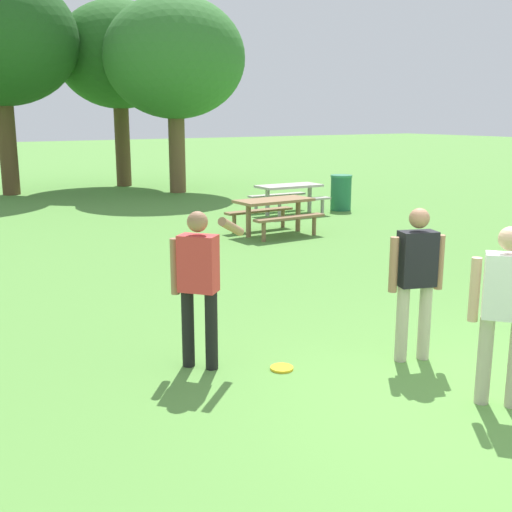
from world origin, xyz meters
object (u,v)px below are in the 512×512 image
(picnic_table_near, at_px, (274,209))
(picnic_table_far, at_px, (289,193))
(person_thrower, at_px, (505,305))
(trash_can_beside_table, at_px, (341,193))
(tree_slender_mid, at_px, (175,59))
(frisbee, at_px, (282,368))
(person_catcher, at_px, (199,277))
(tree_far_right, at_px, (119,56))
(person_bystander, at_px, (416,274))

(picnic_table_near, distance_m, picnic_table_far, 2.89)
(person_thrower, relative_size, trash_can_beside_table, 1.71)
(tree_slender_mid, bearing_deg, frisbee, -111.49)
(frisbee, distance_m, picnic_table_near, 7.59)
(person_catcher, relative_size, tree_slender_mid, 0.26)
(trash_can_beside_table, height_order, tree_slender_mid, tree_slender_mid)
(tree_far_right, relative_size, tree_slender_mid, 1.03)
(person_thrower, xyz_separation_m, tree_far_right, (3.66, 18.96, 3.63))
(person_thrower, xyz_separation_m, person_catcher, (-1.86, 2.22, 0.02))
(person_bystander, bearing_deg, tree_slender_mid, 73.79)
(person_catcher, height_order, tree_slender_mid, tree_slender_mid)
(picnic_table_near, relative_size, picnic_table_far, 0.99)
(person_bystander, height_order, tree_far_right, tree_far_right)
(person_thrower, height_order, frisbee, person_thrower)
(person_catcher, relative_size, frisbee, 6.82)
(picnic_table_far, bearing_deg, picnic_table_near, -131.71)
(picnic_table_far, bearing_deg, frisbee, -125.57)
(person_catcher, bearing_deg, tree_far_right, 71.74)
(picnic_table_near, bearing_deg, tree_far_right, 86.32)
(person_catcher, relative_size, trash_can_beside_table, 1.71)
(tree_far_right, bearing_deg, tree_slender_mid, -73.77)
(person_thrower, relative_size, person_bystander, 1.00)
(picnic_table_near, bearing_deg, tree_slender_mid, 79.30)
(picnic_table_near, height_order, tree_slender_mid, tree_slender_mid)
(person_catcher, distance_m, picnic_table_near, 7.57)
(person_catcher, height_order, frisbee, person_catcher)
(person_bystander, height_order, picnic_table_far, person_bystander)
(picnic_table_far, relative_size, tree_slender_mid, 0.28)
(frisbee, xyz_separation_m, trash_can_beside_table, (7.68, 8.30, 0.47))
(picnic_table_near, bearing_deg, person_bystander, -112.33)
(person_bystander, height_order, tree_slender_mid, tree_slender_mid)
(tree_far_right, bearing_deg, person_catcher, -108.26)
(trash_can_beside_table, height_order, tree_far_right, tree_far_right)
(person_catcher, height_order, picnic_table_near, person_catcher)
(person_thrower, xyz_separation_m, picnic_table_near, (2.96, 8.04, -0.38))
(person_thrower, distance_m, trash_can_beside_table, 11.94)
(person_catcher, distance_m, frisbee, 1.27)
(person_bystander, distance_m, frisbee, 1.71)
(person_catcher, height_order, tree_far_right, tree_far_right)
(person_thrower, relative_size, tree_slender_mid, 0.26)
(tree_slender_mid, bearing_deg, picnic_table_near, -100.70)
(picnic_table_near, distance_m, tree_far_right, 11.65)
(person_catcher, bearing_deg, person_thrower, -50.06)
(picnic_table_near, distance_m, tree_slender_mid, 9.05)
(frisbee, bearing_deg, picnic_table_near, 56.77)
(person_bystander, bearing_deg, picnic_table_far, 62.26)
(person_thrower, xyz_separation_m, person_bystander, (0.15, 1.19, 0.00))
(person_bystander, distance_m, picnic_table_far, 10.19)
(person_bystander, xyz_separation_m, trash_can_beside_table, (6.34, 8.82, -0.46))
(person_catcher, distance_m, trash_can_beside_table, 11.43)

